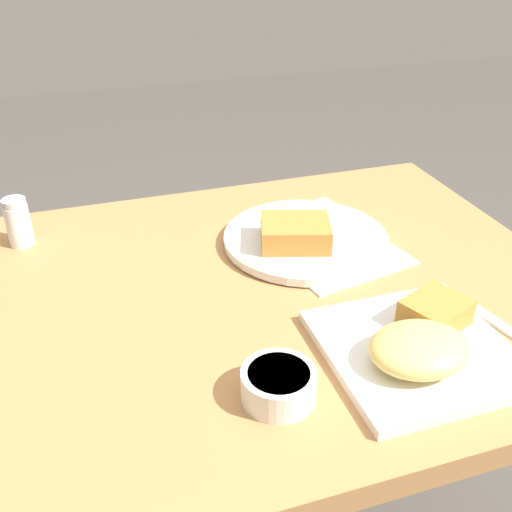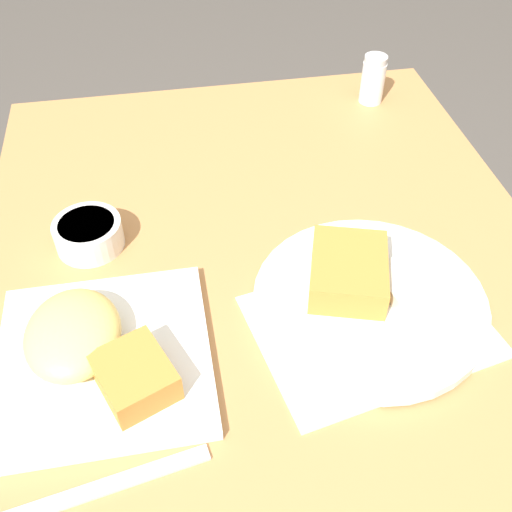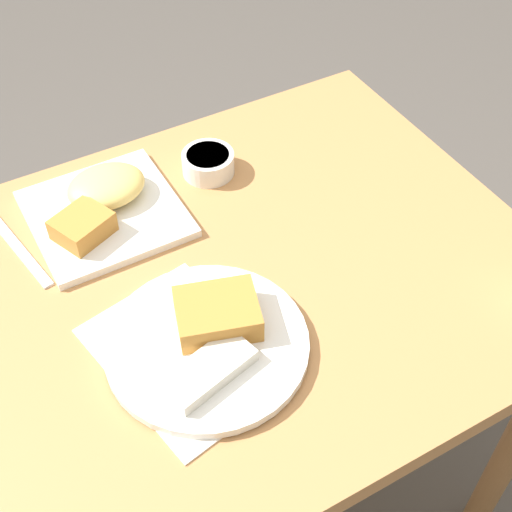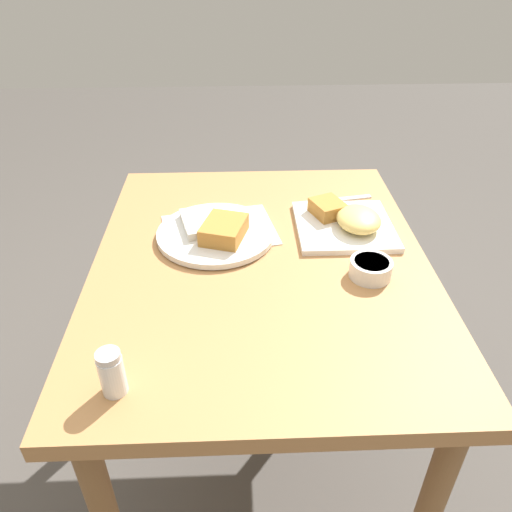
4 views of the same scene
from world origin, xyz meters
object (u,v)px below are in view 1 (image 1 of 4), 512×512
Objects in this scene: plate_oval_far at (303,235)px; butter_knife at (510,332)px; salt_shaker at (19,225)px; sauce_ramekin at (279,384)px; plate_square_near at (420,344)px.

butter_knife is (0.18, -0.31, -0.02)m from plate_oval_far.
butter_knife is at bearing -36.37° from salt_shaker.
plate_oval_far reaches higher than sauce_ramekin.
plate_square_near is 0.32m from plate_oval_far.
salt_shaker reaches higher than plate_square_near.
butter_knife is (0.34, 0.02, -0.02)m from sauce_ramekin.
sauce_ramekin is at bearing -116.38° from plate_oval_far.
plate_square_near is 2.60× the size of sauce_ramekin.
plate_square_near is 0.19m from sauce_ramekin.
salt_shaker is at bearing 161.63° from plate_oval_far.
sauce_ramekin is 1.06× the size of salt_shaker.
salt_shaker is (-0.48, 0.47, 0.01)m from plate_square_near.
plate_square_near reaches higher than sauce_ramekin.
plate_square_near reaches higher than plate_oval_far.
plate_square_near is 0.83× the size of plate_oval_far.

